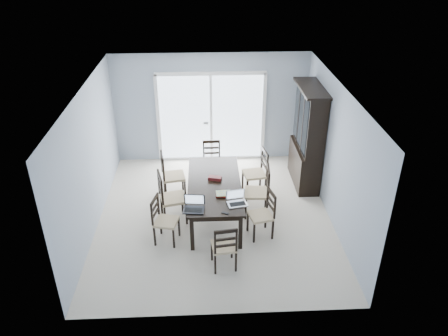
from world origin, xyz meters
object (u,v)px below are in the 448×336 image
Objects in this scene: chair_left_mid at (167,193)px; hot_tub at (179,125)px; chair_left_near at (161,215)px; chair_end_far at (212,156)px; laptop_dark at (194,208)px; laptop_silver at (237,202)px; chair_left_far at (169,171)px; cell_phone at (225,213)px; china_hutch at (307,138)px; chair_right_mid at (262,186)px; game_box at (215,178)px; chair_right_near at (265,209)px; dining_table at (214,187)px; chair_end_near at (225,243)px; chair_right_far at (259,168)px.

chair_left_mid reaches higher than hot_tub.
chair_end_far is at bearing 170.25° from chair_left_near.
laptop_dark reaches higher than laptop_silver.
chair_left_far is 9.51× the size of cell_phone.
laptop_silver is at bearing -73.98° from hot_tub.
china_hutch is 1.69m from chair_right_mid.
chair_left_mid is 4.89× the size of game_box.
chair_left_far reaches higher than chair_end_far.
chair_right_mid is (1.88, 0.75, 0.09)m from chair_left_near.
laptop_silver is at bearing 89.31° from chair_right_near.
chair_right_mid is at bearing 58.70° from chair_left_far.
chair_end_far is (0.90, 0.75, -0.07)m from chair_left_far.
dining_table is 2.41m from china_hutch.
dining_table is 5.84× the size of laptop_silver.
cell_phone is (-1.87, -2.25, -0.31)m from china_hutch.
chair_right_near is at bearing 41.69° from chair_end_near.
cell_phone is (0.04, 0.54, 0.22)m from chair_end_near.
chair_right_near is 0.59m from laptop_silver.
chair_left_mid is 3.15× the size of laptop_dark.
chair_right_mid is (-1.11, -1.20, -0.44)m from china_hutch.
chair_right_far is (1.88, 0.05, -0.00)m from chair_left_far.
hot_tub is at bearing 142.28° from china_hutch.
dining_table is at bearing 42.18° from chair_right_near.
china_hutch is 17.97× the size of cell_phone.
china_hutch reaches higher than chair_left_mid.
china_hutch is at bearing -37.58° from chair_right_mid.
china_hutch is 1.85× the size of chair_right_mid.
dining_table is 17.97× the size of cell_phone.
dining_table is 1.10m from chair_right_near.
chair_left_near is 0.47× the size of hot_tub.
game_box is 0.11× the size of hot_tub.
laptop_dark is at bearing -179.58° from laptop_silver.
laptop_dark is at bearing -138.37° from china_hutch.
chair_left_far is at bearing -92.11° from hot_tub.
game_box is at bearing 88.85° from chair_right_mid.
laptop_silver is (1.27, -0.63, 0.17)m from chair_left_mid.
laptop_dark is at bearing 119.82° from chair_end_near.
chair_right_far reaches higher than laptop_dark.
dining_table is 2.10× the size of chair_right_near.
laptop_silver is 1.52× the size of game_box.
china_hutch is 2.12m from chair_end_far.
dining_table is 5.74× the size of laptop_dark.
chair_right_far is at bearing 36.09° from game_box.
china_hutch is 2.59m from laptop_silver.
chair_end_far is 2.72× the size of laptop_silver.
china_hutch is at bearing 31.71° from dining_table.
cell_phone is at bearing -5.68° from laptop_dark.
china_hutch reaches higher than dining_table.
chair_left_near is 2.42m from chair_end_far.
chair_end_far is at bearing 172.36° from china_hutch.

